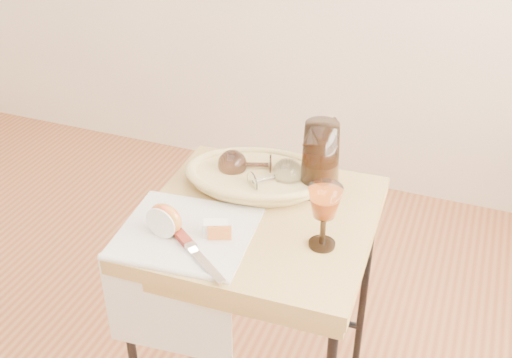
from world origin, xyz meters
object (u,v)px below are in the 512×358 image
at_px(goblet_lying_a, 249,165).
at_px(pitcher, 320,159).
at_px(side_table, 259,320).
at_px(apple_half, 166,219).
at_px(tea_towel, 186,232).
at_px(bread_basket, 257,178).
at_px(table_knife, 193,249).
at_px(goblet_lying_b, 273,177).
at_px(wine_goblet, 324,217).

height_order(goblet_lying_a, pitcher, pitcher).
relative_size(side_table, apple_half, 8.38).
height_order(tea_towel, bread_basket, bread_basket).
xyz_separation_m(tea_towel, goblet_lying_a, (0.05, 0.28, 0.05)).
bearing_deg(side_table, goblet_lying_a, 120.73).
bearing_deg(table_knife, tea_towel, 163.59).
bearing_deg(side_table, bread_basket, 112.92).
distance_m(goblet_lying_b, table_knife, 0.32).
xyz_separation_m(goblet_lying_b, wine_goblet, (0.19, -0.17, 0.03)).
distance_m(goblet_lying_a, pitcher, 0.20).
relative_size(tea_towel, goblet_lying_b, 2.43).
bearing_deg(goblet_lying_a, apple_half, 52.72).
bearing_deg(table_knife, side_table, 102.68).
relative_size(side_table, table_knife, 3.04).
bearing_deg(goblet_lying_b, goblet_lying_a, 109.30).
bearing_deg(side_table, wine_goblet, -18.76).
bearing_deg(pitcher, bread_basket, 173.11).
relative_size(wine_goblet, table_knife, 0.68).
bearing_deg(goblet_lying_a, side_table, 100.86).
xyz_separation_m(pitcher, apple_half, (-0.29, -0.32, -0.06)).
distance_m(goblet_lying_a, goblet_lying_b, 0.09).
height_order(bread_basket, goblet_lying_b, goblet_lying_b).
bearing_deg(apple_half, bread_basket, 72.17).
xyz_separation_m(goblet_lying_b, table_knife, (-0.08, -0.31, -0.04)).
height_order(goblet_lying_b, wine_goblet, wine_goblet).
distance_m(goblet_lying_b, apple_half, 0.32).
height_order(tea_towel, pitcher, pitcher).
distance_m(side_table, goblet_lying_a, 0.46).
height_order(bread_basket, wine_goblet, wine_goblet).
xyz_separation_m(tea_towel, goblet_lying_b, (0.14, 0.24, 0.05)).
xyz_separation_m(tea_towel, table_knife, (0.05, -0.07, 0.01)).
bearing_deg(apple_half, pitcher, 53.58).
bearing_deg(bread_basket, side_table, -78.73).
height_order(pitcher, apple_half, pitcher).
bearing_deg(goblet_lying_b, apple_half, -170.94).
distance_m(side_table, bread_basket, 0.42).
xyz_separation_m(pitcher, wine_goblet, (0.07, -0.22, -0.02)).
xyz_separation_m(bread_basket, pitcher, (0.17, 0.03, 0.08)).
xyz_separation_m(bread_basket, goblet_lying_b, (0.05, -0.02, 0.03)).
distance_m(bread_basket, wine_goblet, 0.31).
height_order(goblet_lying_a, goblet_lying_b, same).
bearing_deg(side_table, tea_towel, -135.14).
bearing_deg(tea_towel, pitcher, 44.63).
relative_size(goblet_lying_b, wine_goblet, 0.80).
bearing_deg(tea_towel, goblet_lying_a, 73.88).
xyz_separation_m(tea_towel, bread_basket, (0.08, 0.27, 0.02)).
relative_size(goblet_lying_a, pitcher, 0.54).
relative_size(side_table, pitcher, 3.01).
bearing_deg(pitcher, apple_half, -150.61).
height_order(wine_goblet, apple_half, wine_goblet).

